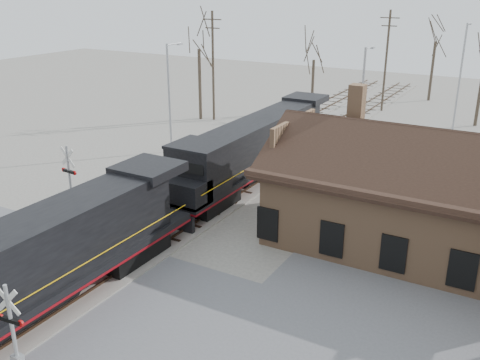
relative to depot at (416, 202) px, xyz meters
The scene contains 17 objects.
ground 17.14m from the depot, 134.97° to the right, with size 140.00×140.00×0.00m, color #A6A096.
road 17.13m from the depot, 134.97° to the right, with size 60.00×9.00×0.03m, color slate.
track_main 12.58m from the depot, 165.97° to the left, with size 3.40×90.00×0.24m.
track_siding 16.92m from the depot, 169.70° to the left, with size 3.40×90.00×0.24m.
depot is the anchor object (origin of this frame).
locomotive_lead 19.73m from the depot, 127.41° to the right, with size 2.97×19.87×4.41m.
locomotive_trailing 12.80m from the depot, 159.55° to the left, with size 2.97×19.87×4.17m.
crossbuck_near 19.67m from the depot, 118.26° to the right, with size 1.10×0.29×3.85m.
crossbuck_far 19.28m from the depot, 161.04° to the right, with size 1.24×0.33×4.35m.
streetlight_a 22.42m from the depot, 160.82° to the left, with size 0.25×2.04×8.66m.
streetlight_b 13.18m from the depot, 120.64° to the left, with size 0.25×2.04×8.81m.
streetlight_c 25.04m from the depot, 94.54° to the left, with size 0.25×2.04×9.82m.
utility_pole_a 30.22m from the depot, 142.74° to the left, with size 2.00×0.24×10.58m.
utility_pole_b 32.44m from the depot, 108.51° to the left, with size 2.00×0.24×10.49m.
tree_a 31.42m from the depot, 144.85° to the left, with size 4.65×4.65×11.39m.
tree_b 31.79m from the depot, 122.19° to the left, with size 3.64×3.64×8.93m.
tree_c 39.81m from the depot, 100.17° to the left, with size 4.53×4.53×11.11m.
Camera 1 is at (16.75, -14.56, 13.01)m, focal length 40.00 mm.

